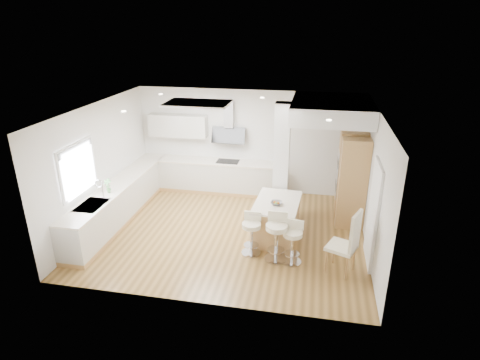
% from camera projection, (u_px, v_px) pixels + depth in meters
% --- Properties ---
extents(ground, '(6.00, 6.00, 0.00)m').
position_uv_depth(ground, '(229.00, 232.00, 9.11)').
color(ground, olive).
rests_on(ground, ground).
extents(ceiling, '(6.00, 5.00, 0.02)m').
position_uv_depth(ceiling, '(229.00, 232.00, 9.11)').
color(ceiling, white).
rests_on(ceiling, ground).
extents(wall_back, '(6.00, 0.04, 2.80)m').
position_uv_depth(wall_back, '(248.00, 142.00, 10.86)').
color(wall_back, silver).
rests_on(wall_back, ground).
extents(wall_left, '(0.04, 5.00, 2.80)m').
position_uv_depth(wall_left, '(99.00, 165.00, 9.11)').
color(wall_left, silver).
rests_on(wall_left, ground).
extents(wall_right, '(0.04, 5.00, 2.80)m').
position_uv_depth(wall_right, '(374.00, 184.00, 8.06)').
color(wall_right, silver).
rests_on(wall_right, ground).
extents(skylight, '(4.10, 2.10, 0.06)m').
position_uv_depth(skylight, '(198.00, 104.00, 8.76)').
color(skylight, white).
rests_on(skylight, ground).
extents(window_left, '(0.06, 1.28, 1.07)m').
position_uv_depth(window_left, '(77.00, 167.00, 8.17)').
color(window_left, silver).
rests_on(window_left, ground).
extents(doorway_right, '(0.05, 1.00, 2.10)m').
position_uv_depth(doorway_right, '(373.00, 215.00, 7.67)').
color(doorway_right, '#463D37').
rests_on(doorway_right, ground).
extents(counter_left, '(0.63, 4.50, 1.35)m').
position_uv_depth(counter_left, '(121.00, 200.00, 9.62)').
color(counter_left, tan).
rests_on(counter_left, ground).
extents(counter_back, '(3.62, 0.63, 2.50)m').
position_uv_depth(counter_back, '(213.00, 167.00, 11.04)').
color(counter_back, tan).
rests_on(counter_back, ground).
extents(pillar, '(0.35, 0.35, 2.80)m').
position_uv_depth(pillar, '(281.00, 163.00, 9.27)').
color(pillar, white).
rests_on(pillar, ground).
extents(soffit, '(1.78, 2.20, 0.40)m').
position_uv_depth(soffit, '(332.00, 109.00, 9.05)').
color(soffit, white).
rests_on(soffit, ground).
extents(oven_column, '(0.63, 1.21, 2.10)m').
position_uv_depth(oven_column, '(351.00, 177.00, 9.37)').
color(oven_column, tan).
rests_on(oven_column, ground).
extents(peninsula, '(1.01, 1.45, 0.92)m').
position_uv_depth(peninsula, '(277.00, 219.00, 8.75)').
color(peninsula, tan).
rests_on(peninsula, ground).
extents(bar_stool_a, '(0.40, 0.40, 0.89)m').
position_uv_depth(bar_stool_a, '(252.00, 232.00, 8.10)').
color(bar_stool_a, silver).
rests_on(bar_stool_a, ground).
extents(bar_stool_b, '(0.45, 0.45, 1.00)m').
position_uv_depth(bar_stool_b, '(277.00, 234.00, 7.87)').
color(bar_stool_b, silver).
rests_on(bar_stool_b, ground).
extents(bar_stool_c, '(0.46, 0.46, 0.88)m').
position_uv_depth(bar_stool_c, '(293.00, 240.00, 7.80)').
color(bar_stool_c, silver).
rests_on(bar_stool_c, ground).
extents(dining_chair, '(0.66, 0.66, 1.29)m').
position_uv_depth(dining_chair, '(348.00, 241.00, 7.38)').
color(dining_chair, '#EEE4C1').
rests_on(dining_chair, ground).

